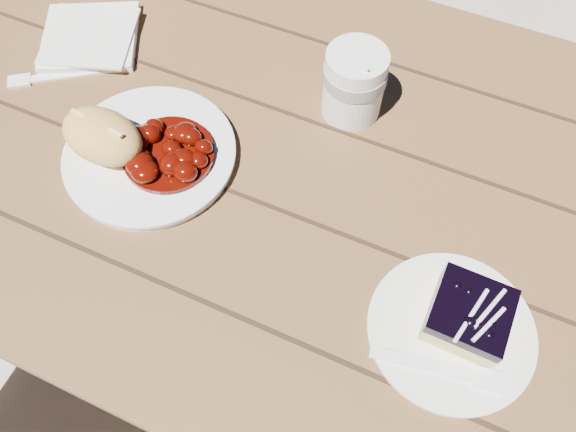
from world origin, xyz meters
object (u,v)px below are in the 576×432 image
at_px(coffee_cup, 354,84).
at_px(blueberry_cake, 469,315).
at_px(picnic_table, 426,269).
at_px(main_plate, 150,155).
at_px(bread_roll, 102,136).
at_px(dessert_plate, 451,331).

bearing_deg(coffee_cup, blueberry_cake, -46.97).
relative_size(picnic_table, main_plate, 8.32).
bearing_deg(blueberry_cake, coffee_cup, 133.88).
height_order(picnic_table, main_plate, main_plate).
relative_size(bread_roll, dessert_plate, 0.62).
height_order(picnic_table, dessert_plate, dessert_plate).
xyz_separation_m(dessert_plate, blueberry_cake, (0.01, 0.01, 0.03)).
relative_size(picnic_table, bread_roll, 16.23).
xyz_separation_m(main_plate, blueberry_cake, (0.48, -0.06, 0.03)).
distance_m(blueberry_cake, coffee_cup, 0.36).
height_order(dessert_plate, blueberry_cake, blueberry_cake).
distance_m(main_plate, dessert_plate, 0.47).
height_order(picnic_table, coffee_cup, coffee_cup).
bearing_deg(dessert_plate, coffee_cup, 130.28).
xyz_separation_m(picnic_table, coffee_cup, (-0.19, 0.13, 0.22)).
bearing_deg(main_plate, dessert_plate, -9.17).
bearing_deg(bread_roll, picnic_table, 11.46).
bearing_deg(dessert_plate, bread_roll, 173.95).
relative_size(picnic_table, coffee_cup, 18.10).
bearing_deg(coffee_cup, main_plate, -138.44).
distance_m(main_plate, bread_roll, 0.07).
xyz_separation_m(main_plate, dessert_plate, (0.47, -0.08, -0.00)).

